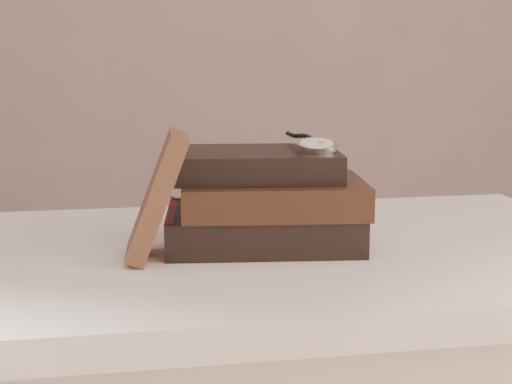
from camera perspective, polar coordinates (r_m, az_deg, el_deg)
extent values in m
cube|color=white|center=(1.07, 1.26, -5.05)|extent=(1.00, 0.60, 0.04)
cube|color=white|center=(1.09, 1.25, -8.09)|extent=(0.88, 0.49, 0.08)
cube|color=black|center=(1.06, 0.53, -2.65)|extent=(0.28, 0.21, 0.05)
cube|color=beige|center=(1.06, 0.71, -2.65)|extent=(0.27, 0.20, 0.04)
cube|color=gold|center=(1.09, -6.30, -2.41)|extent=(0.01, 0.01, 0.05)
cube|color=maroon|center=(1.06, -6.31, -2.73)|extent=(0.03, 0.17, 0.05)
cube|color=black|center=(1.05, 1.28, -0.28)|extent=(0.26, 0.20, 0.04)
cube|color=beige|center=(1.05, 1.46, -0.27)|extent=(0.26, 0.18, 0.03)
cube|color=gold|center=(1.07, -5.23, -0.09)|extent=(0.01, 0.01, 0.04)
cube|color=black|center=(1.06, -0.09, 2.09)|extent=(0.25, 0.18, 0.04)
cube|color=beige|center=(1.06, 0.08, 2.09)|extent=(0.24, 0.17, 0.03)
cube|color=gold|center=(1.08, -6.08, 2.21)|extent=(0.01, 0.01, 0.04)
cube|color=#402518|center=(0.99, -7.36, -0.27)|extent=(0.09, 0.11, 0.17)
cylinder|color=silver|center=(1.04, 4.53, 3.37)|extent=(0.06, 0.06, 0.02)
cylinder|color=white|center=(1.04, 4.54, 3.64)|extent=(0.05, 0.05, 0.01)
torus|color=silver|center=(1.04, 4.54, 3.61)|extent=(0.06, 0.06, 0.01)
cylinder|color=silver|center=(1.07, 4.30, 3.58)|extent=(0.01, 0.01, 0.01)
cube|color=black|center=(1.04, 4.49, 3.74)|extent=(0.00, 0.02, 0.00)
cube|color=black|center=(1.04, 4.84, 3.70)|extent=(0.01, 0.00, 0.00)
sphere|color=black|center=(1.07, 4.19, 3.95)|extent=(0.01, 0.01, 0.01)
sphere|color=black|center=(1.08, 3.95, 4.08)|extent=(0.01, 0.01, 0.01)
sphere|color=black|center=(1.09, 3.72, 4.17)|extent=(0.01, 0.01, 0.01)
sphere|color=black|center=(1.10, 3.49, 4.21)|extent=(0.01, 0.01, 0.01)
sphere|color=black|center=(1.11, 3.27, 4.20)|extent=(0.01, 0.01, 0.01)
sphere|color=black|center=(1.12, 3.04, 4.19)|extent=(0.01, 0.01, 0.01)
sphere|color=black|center=(1.13, 2.82, 4.21)|extent=(0.01, 0.01, 0.01)
sphere|color=black|center=(1.14, 2.61, 4.27)|extent=(0.01, 0.01, 0.01)
sphere|color=black|center=(1.15, 2.40, 4.39)|extent=(0.01, 0.01, 0.01)
torus|color=silver|center=(1.13, -5.89, 0.73)|extent=(0.05, 0.02, 0.05)
torus|color=silver|center=(1.13, -3.02, 0.77)|extent=(0.05, 0.02, 0.05)
cylinder|color=silver|center=(1.13, -4.46, 0.91)|extent=(0.02, 0.01, 0.00)
cylinder|color=silver|center=(1.19, -6.93, 0.89)|extent=(0.02, 0.12, 0.03)
cylinder|color=silver|center=(1.19, -1.89, 0.95)|extent=(0.02, 0.12, 0.03)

